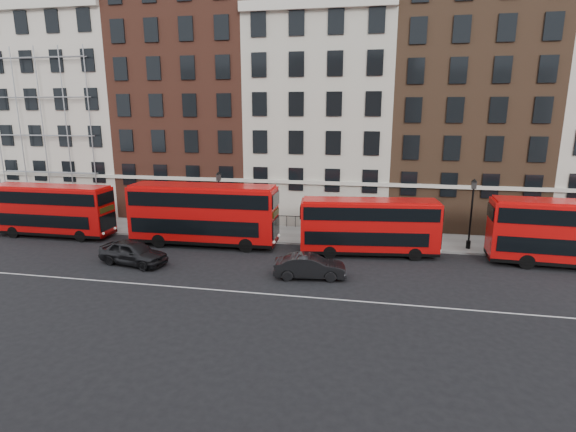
% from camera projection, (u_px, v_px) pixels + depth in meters
% --- Properties ---
extents(ground, '(120.00, 120.00, 0.00)m').
position_uv_depth(ground, '(284.00, 282.00, 27.71)').
color(ground, black).
rests_on(ground, ground).
extents(pavement, '(80.00, 5.00, 0.15)m').
position_uv_depth(pavement, '(309.00, 235.00, 37.72)').
color(pavement, gray).
rests_on(pavement, ground).
extents(kerb, '(80.00, 0.30, 0.16)m').
position_uv_depth(kerb, '(305.00, 244.00, 35.33)').
color(kerb, gray).
rests_on(kerb, ground).
extents(road_centre_line, '(70.00, 0.12, 0.01)m').
position_uv_depth(road_centre_line, '(277.00, 295.00, 25.80)').
color(road_centre_line, white).
rests_on(road_centre_line, ground).
extents(building_terrace, '(64.00, 11.95, 22.00)m').
position_uv_depth(building_terrace, '(319.00, 111.00, 42.47)').
color(building_terrace, beige).
rests_on(building_terrace, ground).
extents(bus_a, '(10.30, 2.54, 4.32)m').
position_uv_depth(bus_a, '(51.00, 209.00, 37.26)').
color(bus_a, red).
rests_on(bus_a, ground).
extents(bus_b, '(11.48, 3.06, 4.79)m').
position_uv_depth(bus_b, '(203.00, 213.00, 34.68)').
color(bus_b, red).
rests_on(bus_b, ground).
extents(bus_c, '(10.04, 3.50, 4.13)m').
position_uv_depth(bus_c, '(368.00, 226.00, 32.39)').
color(bus_c, red).
rests_on(bus_c, ground).
extents(bus_d, '(10.90, 3.17, 4.53)m').
position_uv_depth(bus_d, '(576.00, 232.00, 29.80)').
color(bus_d, red).
rests_on(bus_d, ground).
extents(car_rear, '(5.20, 2.94, 1.67)m').
position_uv_depth(car_rear, '(133.00, 252.00, 30.79)').
color(car_rear, black).
rests_on(car_rear, ground).
extents(car_front, '(4.69, 2.15, 1.49)m').
position_uv_depth(car_front, '(310.00, 266.00, 28.28)').
color(car_front, black).
rests_on(car_front, ground).
extents(lamp_post_left, '(0.44, 0.44, 5.33)m').
position_uv_depth(lamp_post_left, '(219.00, 200.00, 37.03)').
color(lamp_post_left, black).
rests_on(lamp_post_left, pavement).
extents(lamp_post_right, '(0.44, 0.44, 5.33)m').
position_uv_depth(lamp_post_right, '(471.00, 211.00, 33.27)').
color(lamp_post_right, black).
rests_on(lamp_post_right, pavement).
extents(iron_railings, '(6.60, 0.06, 1.00)m').
position_uv_depth(iron_railings, '(313.00, 222.00, 39.69)').
color(iron_railings, black).
rests_on(iron_railings, pavement).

